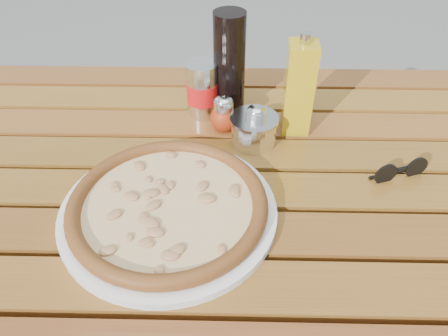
{
  "coord_description": "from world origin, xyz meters",
  "views": [
    {
      "loc": [
        0.01,
        -0.57,
        1.29
      ],
      "look_at": [
        0.0,
        0.02,
        0.78
      ],
      "focal_mm": 35.0,
      "sensor_mm": 36.0,
      "label": 1
    }
  ],
  "objects_px": {
    "pizza": "(168,205)",
    "dark_bottle": "(229,65)",
    "sunglasses": "(400,171)",
    "soda_can": "(202,90)",
    "table": "(224,217)",
    "olive_oil_cruet": "(299,88)",
    "pepper_shaker": "(223,115)",
    "oregano_shaker": "(256,124)",
    "parmesan_tin": "(254,129)",
    "plate": "(169,211)"
  },
  "relations": [
    {
      "from": "oregano_shaker",
      "to": "olive_oil_cruet",
      "type": "height_order",
      "value": "olive_oil_cruet"
    },
    {
      "from": "oregano_shaker",
      "to": "olive_oil_cruet",
      "type": "relative_size",
      "value": 0.39
    },
    {
      "from": "pizza",
      "to": "parmesan_tin",
      "type": "xyz_separation_m",
      "value": [
        0.15,
        0.2,
        0.01
      ]
    },
    {
      "from": "plate",
      "to": "sunglasses",
      "type": "relative_size",
      "value": 3.31
    },
    {
      "from": "pizza",
      "to": "olive_oil_cruet",
      "type": "xyz_separation_m",
      "value": [
        0.23,
        0.25,
        0.07
      ]
    },
    {
      "from": "dark_bottle",
      "to": "plate",
      "type": "bearing_deg",
      "value": -106.7
    },
    {
      "from": "sunglasses",
      "to": "pepper_shaker",
      "type": "bearing_deg",
      "value": 138.33
    },
    {
      "from": "pizza",
      "to": "sunglasses",
      "type": "height_order",
      "value": "sunglasses"
    },
    {
      "from": "olive_oil_cruet",
      "to": "parmesan_tin",
      "type": "relative_size",
      "value": 1.8
    },
    {
      "from": "table",
      "to": "soda_can",
      "type": "distance_m",
      "value": 0.28
    },
    {
      "from": "pizza",
      "to": "soda_can",
      "type": "xyz_separation_m",
      "value": [
        0.04,
        0.3,
        0.04
      ]
    },
    {
      "from": "dark_bottle",
      "to": "soda_can",
      "type": "distance_m",
      "value": 0.08
    },
    {
      "from": "pizza",
      "to": "olive_oil_cruet",
      "type": "relative_size",
      "value": 1.67
    },
    {
      "from": "pizza",
      "to": "oregano_shaker",
      "type": "height_order",
      "value": "oregano_shaker"
    },
    {
      "from": "soda_can",
      "to": "parmesan_tin",
      "type": "distance_m",
      "value": 0.15
    },
    {
      "from": "pepper_shaker",
      "to": "olive_oil_cruet",
      "type": "height_order",
      "value": "olive_oil_cruet"
    },
    {
      "from": "pizza",
      "to": "dark_bottle",
      "type": "height_order",
      "value": "dark_bottle"
    },
    {
      "from": "oregano_shaker",
      "to": "soda_can",
      "type": "xyz_separation_m",
      "value": [
        -0.11,
        0.09,
        0.02
      ]
    },
    {
      "from": "pepper_shaker",
      "to": "oregano_shaker",
      "type": "distance_m",
      "value": 0.07
    },
    {
      "from": "table",
      "to": "soda_can",
      "type": "height_order",
      "value": "soda_can"
    },
    {
      "from": "pepper_shaker",
      "to": "parmesan_tin",
      "type": "height_order",
      "value": "pepper_shaker"
    },
    {
      "from": "table",
      "to": "pizza",
      "type": "distance_m",
      "value": 0.15
    },
    {
      "from": "sunglasses",
      "to": "dark_bottle",
      "type": "bearing_deg",
      "value": 126.91
    },
    {
      "from": "pizza",
      "to": "soda_can",
      "type": "distance_m",
      "value": 0.31
    },
    {
      "from": "parmesan_tin",
      "to": "sunglasses",
      "type": "bearing_deg",
      "value": -21.19
    },
    {
      "from": "parmesan_tin",
      "to": "plate",
      "type": "bearing_deg",
      "value": -125.77
    },
    {
      "from": "parmesan_tin",
      "to": "pizza",
      "type": "bearing_deg",
      "value": -125.77
    },
    {
      "from": "olive_oil_cruet",
      "to": "sunglasses",
      "type": "xyz_separation_m",
      "value": [
        0.18,
        -0.15,
        -0.08
      ]
    },
    {
      "from": "pepper_shaker",
      "to": "soda_can",
      "type": "relative_size",
      "value": 0.68
    },
    {
      "from": "soda_can",
      "to": "table",
      "type": "bearing_deg",
      "value": -78.0
    },
    {
      "from": "oregano_shaker",
      "to": "soda_can",
      "type": "distance_m",
      "value": 0.15
    },
    {
      "from": "table",
      "to": "olive_oil_cruet",
      "type": "bearing_deg",
      "value": 52.3
    },
    {
      "from": "parmesan_tin",
      "to": "soda_can",
      "type": "bearing_deg",
      "value": 136.71
    },
    {
      "from": "sunglasses",
      "to": "pizza",
      "type": "bearing_deg",
      "value": 175.8
    },
    {
      "from": "table",
      "to": "parmesan_tin",
      "type": "height_order",
      "value": "parmesan_tin"
    },
    {
      "from": "sunglasses",
      "to": "plate",
      "type": "bearing_deg",
      "value": 175.8
    },
    {
      "from": "soda_can",
      "to": "dark_bottle",
      "type": "bearing_deg",
      "value": 15.76
    },
    {
      "from": "plate",
      "to": "parmesan_tin",
      "type": "height_order",
      "value": "parmesan_tin"
    },
    {
      "from": "oregano_shaker",
      "to": "pepper_shaker",
      "type": "bearing_deg",
      "value": 152.91
    },
    {
      "from": "plate",
      "to": "pepper_shaker",
      "type": "bearing_deg",
      "value": 70.5
    },
    {
      "from": "olive_oil_cruet",
      "to": "pepper_shaker",
      "type": "bearing_deg",
      "value": -176.59
    },
    {
      "from": "table",
      "to": "olive_oil_cruet",
      "type": "relative_size",
      "value": 6.67
    },
    {
      "from": "pizza",
      "to": "pepper_shaker",
      "type": "relative_size",
      "value": 4.29
    },
    {
      "from": "table",
      "to": "pizza",
      "type": "height_order",
      "value": "pizza"
    },
    {
      "from": "pizza",
      "to": "parmesan_tin",
      "type": "height_order",
      "value": "parmesan_tin"
    },
    {
      "from": "pizza",
      "to": "dark_bottle",
      "type": "relative_size",
      "value": 1.6
    },
    {
      "from": "oregano_shaker",
      "to": "soda_can",
      "type": "height_order",
      "value": "soda_can"
    },
    {
      "from": "table",
      "to": "oregano_shaker",
      "type": "distance_m",
      "value": 0.19
    },
    {
      "from": "table",
      "to": "soda_can",
      "type": "xyz_separation_m",
      "value": [
        -0.05,
        0.24,
        0.13
      ]
    },
    {
      "from": "table",
      "to": "oregano_shaker",
      "type": "bearing_deg",
      "value": 67.45
    }
  ]
}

